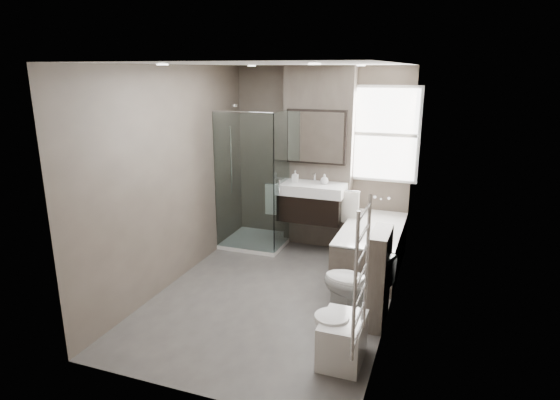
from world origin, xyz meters
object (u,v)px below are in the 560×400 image
at_px(bathtub, 371,246).
at_px(vanity, 311,202).
at_px(bidet, 342,339).
at_px(toilet, 355,285).

bearing_deg(bathtub, vanity, 160.63).
relative_size(vanity, bidet, 1.77).
bearing_deg(toilet, bathtub, -163.66).
xyz_separation_m(vanity, toilet, (0.97, -1.64, -0.37)).
bearing_deg(vanity, bathtub, -19.37).
height_order(bathtub, bidet, bathtub).
bearing_deg(bathtub, toilet, -88.04).
distance_m(vanity, bathtub, 1.07).
bearing_deg(bathtub, bidet, -87.62).
bearing_deg(toilet, vanity, -135.04).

